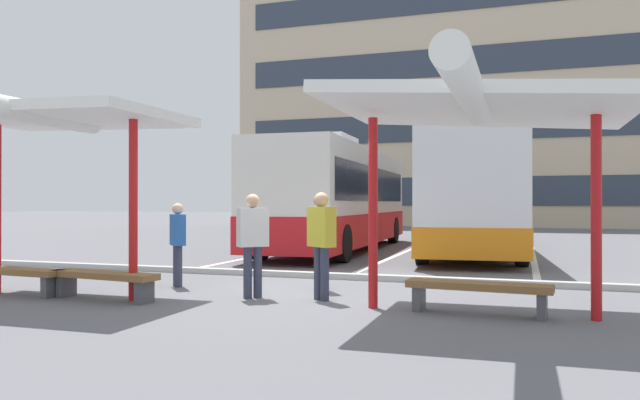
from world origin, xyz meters
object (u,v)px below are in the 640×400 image
Objects in this scene: waiting_shelter_0 at (51,120)px; waiting_passenger_3 at (178,239)px; coach_bus_1 at (471,197)px; waiting_passenger_1 at (253,238)px; waiting_shelter_1 at (477,109)px; bench_1 at (104,279)px; coach_bus_0 at (338,200)px; waiting_passenger_2 at (320,234)px; waiting_passenger_0 at (321,237)px; bench_2 at (478,290)px; bench_0 at (14,275)px.

waiting_passenger_3 is at bearing 58.38° from waiting_shelter_0.
coach_bus_1 is 11.23m from waiting_passenger_1.
waiting_passenger_1 is (-3.60, 0.56, -1.85)m from waiting_shelter_1.
waiting_passenger_3 is (0.28, 1.74, 0.54)m from bench_1.
coach_bus_0 is 6.56× the size of waiting_passenger_2.
waiting_passenger_0 is 1.14m from waiting_passenger_1.
coach_bus_0 is 6.61× the size of waiting_passenger_1.
coach_bus_0 is 5.59× the size of bench_2.
coach_bus_0 is 11.60m from bench_2.
waiting_passenger_2 is (0.73, 1.27, 0.01)m from waiting_passenger_1.
coach_bus_1 reaches higher than bench_2.
coach_bus_1 is at bearing 67.99° from bench_1.
waiting_passenger_0 reaches higher than waiting_passenger_1.
waiting_passenger_1 is (-2.61, -10.90, -0.75)m from coach_bus_1.
bench_2 is (0.99, -11.24, -1.40)m from coach_bus_1.
coach_bus_0 is 4.26m from coach_bus_1.
coach_bus_0 is 9.02m from waiting_passenger_2.
bench_0 is 1.13× the size of waiting_passenger_0.
bench_2 is 5.64m from waiting_passenger_3.
bench_0 and bench_1 have the same top height.
waiting_passenger_2 is (3.81, 2.38, -1.91)m from waiting_shelter_0.
waiting_shelter_1 reaches higher than bench_1.
waiting_passenger_0 reaches higher than bench_0.
waiting_shelter_1 reaches higher than bench_0.
waiting_passenger_2 reaches higher than bench_1.
coach_bus_1 is 8.00× the size of waiting_passenger_3.
bench_2 is at bearing -5.50° from waiting_passenger_1.
waiting_shelter_1 reaches higher than waiting_passenger_0.
bench_2 is 1.17× the size of waiting_passenger_2.
waiting_shelter_0 reaches higher than waiting_shelter_1.
waiting_passenger_3 is (-2.63, -0.46, -0.12)m from waiting_passenger_2.
bench_0 is 7.98m from waiting_shelter_1.
waiting_passenger_0 is at bearing 168.47° from bench_2.
waiting_passenger_1 is (2.18, 0.94, 0.64)m from bench_1.
waiting_shelter_1 is 3.04× the size of waiting_passenger_1.
bench_0 is 4.14m from waiting_passenger_1.
coach_bus_1 reaches higher than waiting_shelter_1.
waiting_passenger_1 is at bearing 13.51° from bench_0.
waiting_passenger_1 reaches higher than bench_0.
waiting_shelter_1 is at bearing 2.96° from bench_0.
waiting_passenger_2 is at bearing 59.98° from waiting_passenger_1.
bench_0 is at bearing -177.04° from waiting_shelter_1.
waiting_passenger_2 is at bearing 109.68° from waiting_passenger_0.
coach_bus_0 is at bearing 105.29° from waiting_passenger_0.
coach_bus_1 reaches higher than waiting_shelter_0.
waiting_shelter_0 is at bearing -9.57° from bench_0.
coach_bus_1 is 6.35× the size of bench_0.
coach_bus_1 is 2.40× the size of waiting_shelter_1.
waiting_shelter_0 is at bearing -97.86° from coach_bus_0.
bench_0 is (-2.43, -10.92, -1.30)m from coach_bus_0.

